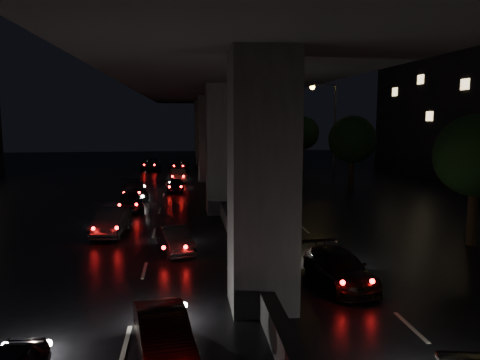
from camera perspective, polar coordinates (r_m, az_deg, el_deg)
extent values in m
plane|color=black|center=(24.88, -1.17, -6.24)|extent=(120.00, 120.00, 0.00)
cube|color=#2D2D2F|center=(14.37, 2.76, -0.24)|extent=(2.00, 2.00, 8.00)
cube|color=#2D2D2F|center=(29.20, -2.17, 3.77)|extent=(2.00, 2.00, 8.00)
cube|color=#2D2D2F|center=(44.14, -3.78, 5.07)|extent=(2.00, 2.00, 8.00)
cube|color=#2D2D2F|center=(59.11, -4.58, 5.71)|extent=(2.00, 2.00, 8.00)
cube|color=black|center=(29.26, -2.22, 13.09)|extent=(12.00, 80.00, 1.50)
cube|color=#2D2D2F|center=(29.51, -13.95, 15.27)|extent=(0.40, 80.00, 1.00)
cube|color=#2D2D2F|center=(30.43, 9.12, 15.16)|extent=(0.40, 80.00, 1.00)
cube|color=#2D2D2F|center=(29.65, -2.14, -3.14)|extent=(0.45, 70.00, 0.85)
cube|color=black|center=(52.96, 27.15, 8.47)|extent=(12.00, 22.00, 15.00)
cylinder|color=black|center=(24.52, 26.44, -3.90)|extent=(0.44, 0.44, 2.80)
sphere|color=black|center=(24.16, 26.84, 2.68)|extent=(3.80, 3.80, 3.80)
cylinder|color=black|center=(38.71, 13.41, 0.65)|extent=(0.44, 0.44, 2.80)
sphere|color=black|center=(38.48, 13.54, 4.83)|extent=(3.80, 3.80, 3.80)
cylinder|color=black|center=(53.92, 7.54, 2.71)|extent=(0.44, 0.44, 2.80)
sphere|color=black|center=(53.76, 7.59, 5.71)|extent=(3.80, 3.80, 3.80)
cylinder|color=#2D2D33|center=(44.29, 11.46, 5.59)|extent=(0.18, 0.18, 9.00)
cube|color=#2D2D33|center=(44.03, 10.23, 11.34)|extent=(2.40, 0.10, 0.10)
sphere|color=#FFB032|center=(43.71, 8.82, 11.13)|extent=(0.44, 0.44, 0.44)
imported|color=black|center=(12.48, -9.36, -18.02)|extent=(1.85, 3.70, 1.17)
imported|color=black|center=(17.47, 12.01, -10.44)|extent=(2.04, 4.23, 1.19)
imported|color=black|center=(24.98, -15.41, -4.93)|extent=(1.74, 4.06, 1.30)
imported|color=black|center=(21.25, -7.89, -7.22)|extent=(1.89, 3.47, 1.09)
imported|color=black|center=(30.92, -13.12, -2.55)|extent=(2.02, 3.75, 1.21)
imported|color=black|center=(35.42, -12.75, -1.23)|extent=(2.49, 4.56, 1.25)
imported|color=black|center=(38.09, -7.86, -0.64)|extent=(1.43, 3.19, 1.07)
imported|color=#56534A|center=(44.17, -7.55, 0.58)|extent=(1.74, 3.75, 1.19)
imported|color=black|center=(53.42, -7.49, 1.80)|extent=(2.47, 4.47, 1.18)
imported|color=black|center=(54.37, -10.86, 1.90)|extent=(2.49, 4.90, 1.33)
imported|color=slate|center=(52.57, -1.13, 1.70)|extent=(1.92, 3.30, 1.06)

